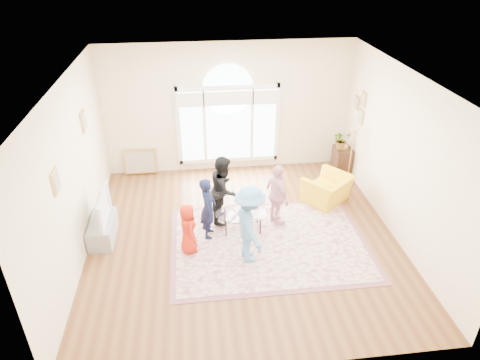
{
  "coord_description": "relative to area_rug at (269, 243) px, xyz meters",
  "views": [
    {
      "loc": [
        -0.87,
        -6.79,
        5.22
      ],
      "look_at": [
        -0.03,
        0.3,
        1.14
      ],
      "focal_mm": 32.0,
      "sensor_mm": 36.0,
      "label": 1
    }
  ],
  "objects": [
    {
      "name": "child_black",
      "position": [
        -0.79,
        0.93,
        0.74
      ],
      "size": [
        0.73,
        0.83,
        1.45
      ],
      "primitive_type": "imported",
      "rotation": [
        0.0,
        0.0,
        1.28
      ],
      "color": "black",
      "rests_on": "area_rug"
    },
    {
      "name": "floor_lamp",
      "position": [
        2.22,
        1.93,
        1.27
      ],
      "size": [
        0.3,
        0.3,
        1.51
      ],
      "color": "black",
      "rests_on": "ground"
    },
    {
      "name": "plant_pedestal",
      "position": [
        2.22,
        2.6,
        0.34
      ],
      "size": [
        0.2,
        0.2,
        0.7
      ],
      "primitive_type": "cylinder",
      "color": "white",
      "rests_on": "ground"
    },
    {
      "name": "potted_plant",
      "position": [
        2.22,
        2.6,
        0.92
      ],
      "size": [
        0.47,
        0.42,
        0.47
      ],
      "primitive_type": "imported",
      "rotation": [
        0.0,
        0.0,
        0.15
      ],
      "color": "#33722D",
      "rests_on": "plant_pedestal"
    },
    {
      "name": "child_red",
      "position": [
        -1.55,
        -0.04,
        0.51
      ],
      "size": [
        0.43,
        0.55,
        1.01
      ],
      "primitive_type": "imported",
      "rotation": [
        0.0,
        0.0,
        1.81
      ],
      "color": "red",
      "rests_on": "area_rug"
    },
    {
      "name": "child_navy",
      "position": [
        -1.15,
        0.4,
        0.65
      ],
      "size": [
        0.36,
        0.5,
        1.28
      ],
      "primitive_type": "imported",
      "rotation": [
        0.0,
        0.0,
        1.44
      ],
      "color": "#101633",
      "rests_on": "area_rug"
    },
    {
      "name": "television",
      "position": [
        -3.22,
        0.56,
        0.71
      ],
      "size": [
        0.17,
        1.03,
        0.59
      ],
      "color": "black",
      "rests_on": "tv_console"
    },
    {
      "name": "child_pink",
      "position": [
        0.26,
        0.64,
        0.68
      ],
      "size": [
        0.56,
        0.85,
        1.34
      ],
      "primitive_type": "imported",
      "rotation": [
        0.0,
        0.0,
        1.9
      ],
      "color": "#EDAAB5",
      "rests_on": "area_rug"
    },
    {
      "name": "ground",
      "position": [
        -0.48,
        0.26,
        -0.01
      ],
      "size": [
        6.0,
        6.0,
        0.0
      ],
      "primitive_type": "plane",
      "color": "brown",
      "rests_on": "ground"
    },
    {
      "name": "child_blue",
      "position": [
        -0.45,
        -0.4,
        0.76
      ],
      "size": [
        0.71,
        1.05,
        1.51
      ],
      "primitive_type": "imported",
      "rotation": [
        0.0,
        0.0,
        1.74
      ],
      "color": "#5392CA",
      "rests_on": "area_rug"
    },
    {
      "name": "rug_border",
      "position": [
        -0.0,
        0.0,
        -0.0
      ],
      "size": [
        3.8,
        2.8,
        0.01
      ],
      "primitive_type": "cube",
      "color": "#844C57",
      "rests_on": "ground"
    },
    {
      "name": "armchair",
      "position": [
        1.55,
        1.37,
        0.3
      ],
      "size": [
        1.29,
        1.27,
        0.63
      ],
      "primitive_type": "imported",
      "rotation": [
        0.0,
        0.0,
        3.83
      ],
      "color": "yellow",
      "rests_on": "ground"
    },
    {
      "name": "room_shell",
      "position": [
        -0.47,
        3.1,
        1.56
      ],
      "size": [
        6.0,
        6.0,
        6.0
      ],
      "color": "#FCECC7",
      "rests_on": "ground"
    },
    {
      "name": "area_rug",
      "position": [
        0.0,
        0.0,
        0.0
      ],
      "size": [
        3.6,
        2.6,
        0.02
      ],
      "primitive_type": "cube",
      "color": "beige",
      "rests_on": "ground"
    },
    {
      "name": "tv_console",
      "position": [
        -3.23,
        0.56,
        0.2
      ],
      "size": [
        0.45,
        1.0,
        0.42
      ],
      "primitive_type": "cube",
      "color": "#96999E",
      "rests_on": "ground"
    },
    {
      "name": "coffee_table",
      "position": [
        -0.47,
        0.5,
        0.39
      ],
      "size": [
        1.09,
        0.71,
        0.54
      ],
      "rotation": [
        0.0,
        0.0,
        -0.02
      ],
      "color": "silver",
      "rests_on": "ground"
    },
    {
      "name": "side_cabinet",
      "position": [
        2.3,
        2.62,
        0.34
      ],
      "size": [
        0.4,
        0.5,
        0.7
      ],
      "primitive_type": "cube",
      "color": "black",
      "rests_on": "ground"
    },
    {
      "name": "leaning_picture",
      "position": [
        -2.71,
        3.16,
        -0.01
      ],
      "size": [
        0.8,
        0.14,
        0.62
      ],
      "primitive_type": "cube",
      "rotation": [
        -0.14,
        0.0,
        0.0
      ],
      "color": "tan",
      "rests_on": "ground"
    }
  ]
}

